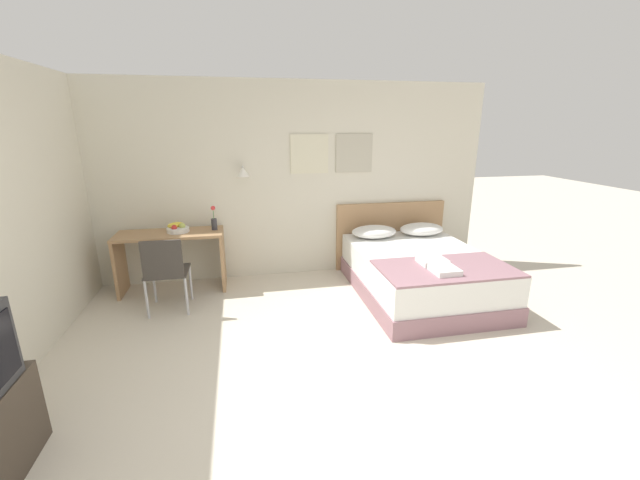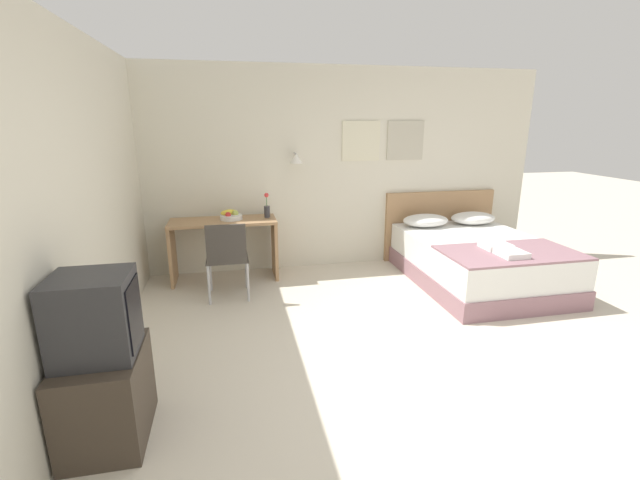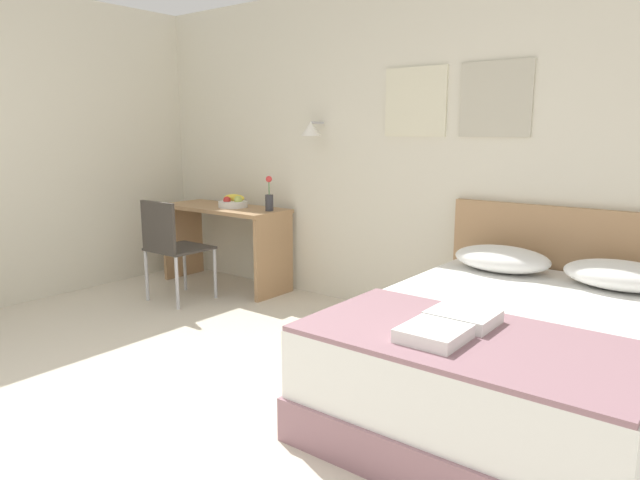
# 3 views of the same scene
# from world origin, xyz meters

# --- Properties ---
(ground_plane) EXTENTS (24.00, 24.00, 0.00)m
(ground_plane) POSITION_xyz_m (0.00, 0.00, 0.00)
(ground_plane) COLOR beige
(wall_back) EXTENTS (5.77, 0.31, 2.65)m
(wall_back) POSITION_xyz_m (0.01, 2.97, 1.33)
(wall_back) COLOR beige
(wall_back) RESTS_ON ground_plane
(bed) EXTENTS (1.53, 2.06, 0.56)m
(bed) POSITION_xyz_m (1.56, 1.86, 0.28)
(bed) COLOR gray
(bed) RESTS_ON ground_plane
(headboard) EXTENTS (1.65, 0.06, 0.99)m
(headboard) POSITION_xyz_m (1.56, 2.91, 0.49)
(headboard) COLOR #A87F56
(headboard) RESTS_ON ground_plane
(pillow_left) EXTENTS (0.63, 0.43, 0.17)m
(pillow_left) POSITION_xyz_m (1.21, 2.62, 0.64)
(pillow_left) COLOR white
(pillow_left) RESTS_ON bed
(pillow_right) EXTENTS (0.63, 0.43, 0.17)m
(pillow_right) POSITION_xyz_m (1.92, 2.62, 0.64)
(pillow_right) COLOR white
(pillow_right) RESTS_ON bed
(throw_blanket) EXTENTS (1.48, 0.82, 0.02)m
(throw_blanket) POSITION_xyz_m (1.56, 1.26, 0.57)
(throw_blanket) COLOR gray
(throw_blanket) RESTS_ON bed
(folded_towel_near_foot) EXTENTS (0.30, 0.27, 0.06)m
(folded_towel_near_foot) POSITION_xyz_m (1.47, 1.40, 0.61)
(folded_towel_near_foot) COLOR white
(folded_towel_near_foot) RESTS_ON throw_blanket
(folded_towel_mid_bed) EXTENTS (0.26, 0.28, 0.06)m
(folded_towel_mid_bed) POSITION_xyz_m (1.47, 1.12, 0.61)
(folded_towel_mid_bed) COLOR white
(folded_towel_mid_bed) RESTS_ON throw_blanket
(desk) EXTENTS (1.31, 0.52, 0.77)m
(desk) POSITION_xyz_m (-1.51, 2.64, 0.55)
(desk) COLOR #A87F56
(desk) RESTS_ON ground_plane
(desk_chair) EXTENTS (0.46, 0.46, 0.90)m
(desk_chair) POSITION_xyz_m (-1.47, 1.97, 0.54)
(desk_chair) COLOR #3D3833
(desk_chair) RESTS_ON ground_plane
(fruit_bowl) EXTENTS (0.28, 0.28, 0.12)m
(fruit_bowl) POSITION_xyz_m (-1.40, 2.66, 0.82)
(fruit_bowl) COLOR silver
(fruit_bowl) RESTS_ON desk
(flower_vase) EXTENTS (0.07, 0.07, 0.31)m
(flower_vase) POSITION_xyz_m (-0.95, 2.68, 0.89)
(flower_vase) COLOR #333338
(flower_vase) RESTS_ON desk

